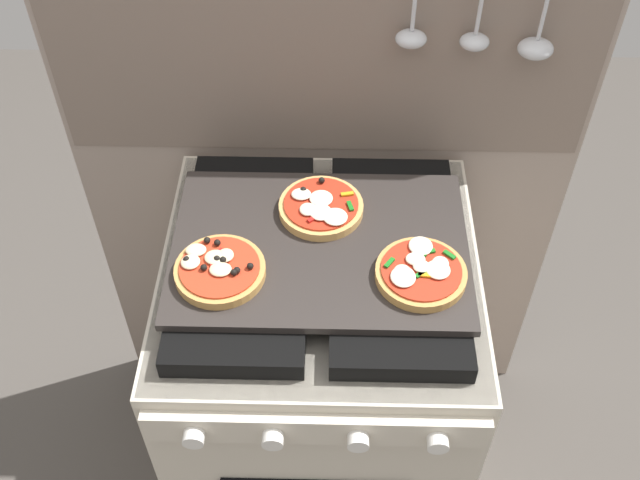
{
  "coord_description": "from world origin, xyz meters",
  "views": [
    {
      "loc": [
        0.02,
        -0.92,
        1.93
      ],
      "look_at": [
        0.0,
        0.0,
        0.93
      ],
      "focal_mm": 42.13,
      "sensor_mm": 36.0,
      "label": 1
    }
  ],
  "objects_px": {
    "pizza_right": "(421,272)",
    "stove": "(320,382)",
    "baking_tray": "(320,247)",
    "pizza_left": "(219,269)",
    "pizza_center": "(321,207)"
  },
  "relations": [
    {
      "from": "pizza_right",
      "to": "stove",
      "type": "bearing_deg",
      "value": 157.75
    },
    {
      "from": "baking_tray",
      "to": "pizza_right",
      "type": "bearing_deg",
      "value": -22.71
    },
    {
      "from": "pizza_left",
      "to": "pizza_right",
      "type": "bearing_deg",
      "value": 0.2
    },
    {
      "from": "baking_tray",
      "to": "pizza_left",
      "type": "bearing_deg",
      "value": -156.69
    },
    {
      "from": "baking_tray",
      "to": "pizza_right",
      "type": "height_order",
      "value": "pizza_right"
    },
    {
      "from": "pizza_center",
      "to": "stove",
      "type": "bearing_deg",
      "value": -89.88
    },
    {
      "from": "stove",
      "to": "pizza_center",
      "type": "xyz_separation_m",
      "value": [
        -0.0,
        0.08,
        0.48
      ]
    },
    {
      "from": "baking_tray",
      "to": "pizza_left",
      "type": "xyz_separation_m",
      "value": [
        -0.17,
        -0.08,
        0.02
      ]
    },
    {
      "from": "baking_tray",
      "to": "pizza_center",
      "type": "relative_size",
      "value": 3.38
    },
    {
      "from": "stove",
      "to": "pizza_right",
      "type": "relative_size",
      "value": 5.63
    },
    {
      "from": "stove",
      "to": "baking_tray",
      "type": "distance_m",
      "value": 0.46
    },
    {
      "from": "stove",
      "to": "pizza_left",
      "type": "height_order",
      "value": "pizza_left"
    },
    {
      "from": "stove",
      "to": "pizza_right",
      "type": "bearing_deg",
      "value": -22.25
    },
    {
      "from": "pizza_right",
      "to": "pizza_center",
      "type": "xyz_separation_m",
      "value": [
        -0.18,
        0.16,
        -0.0
      ]
    },
    {
      "from": "stove",
      "to": "baking_tray",
      "type": "relative_size",
      "value": 1.67
    }
  ]
}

